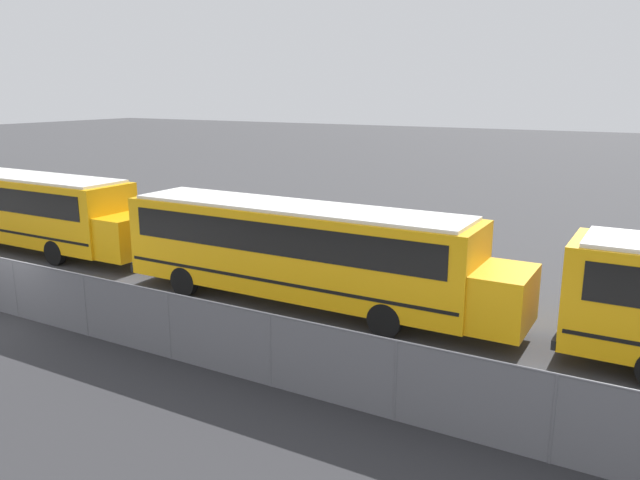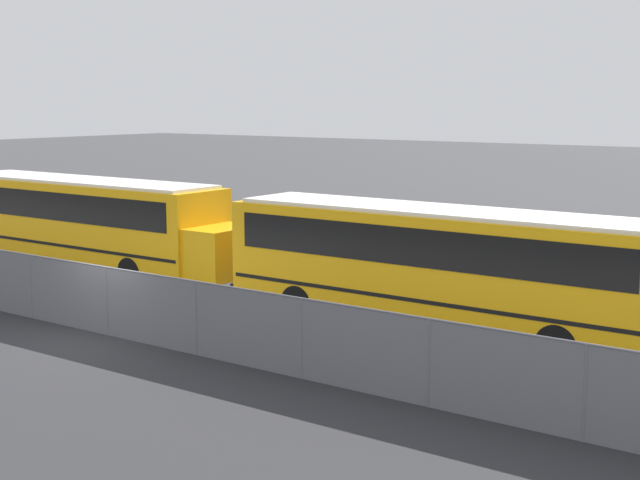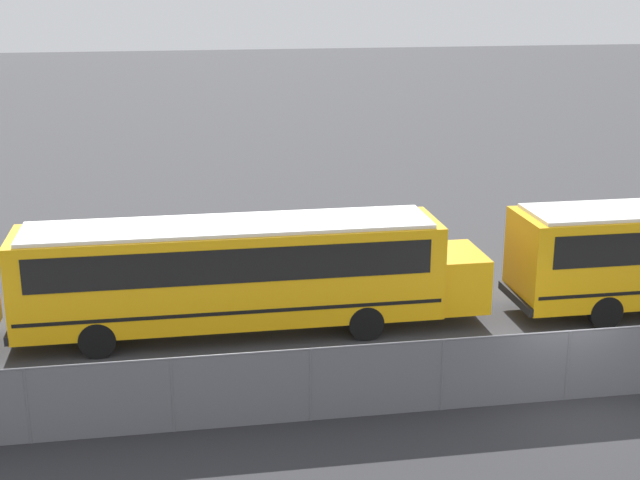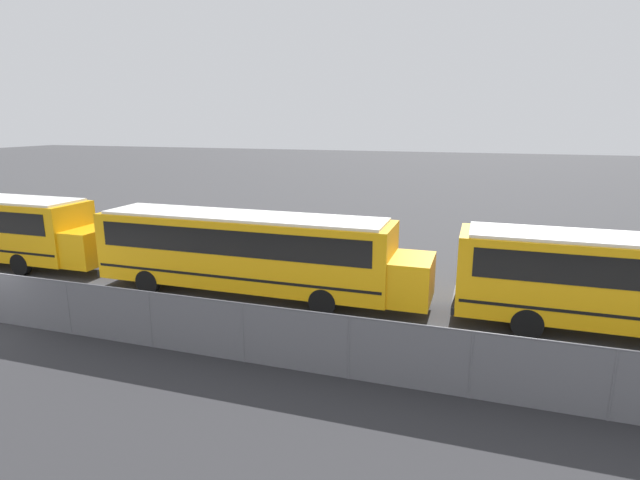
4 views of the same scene
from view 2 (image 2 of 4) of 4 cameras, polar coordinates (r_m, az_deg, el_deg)
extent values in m
plane|color=#38383A|center=(23.09, -13.37, -5.95)|extent=(200.00, 200.00, 0.00)
cube|color=#9EA0A5|center=(22.89, -13.45, -3.85)|extent=(121.20, 0.03, 1.74)
cube|color=slate|center=(22.88, -13.47, -3.85)|extent=(121.20, 0.01, 1.74)
cylinder|color=slate|center=(22.72, -13.53, -1.70)|extent=(121.20, 0.05, 0.05)
cylinder|color=slate|center=(25.22, -17.99, -2.87)|extent=(0.07, 0.07, 1.74)
cylinder|color=slate|center=(22.89, -13.45, -3.85)|extent=(0.07, 0.07, 1.74)
cylinder|color=slate|center=(20.75, -7.92, -5.00)|extent=(0.07, 0.07, 1.74)
cylinder|color=slate|center=(18.85, -1.17, -6.35)|extent=(0.07, 0.07, 1.74)
cylinder|color=slate|center=(17.28, 6.98, -7.84)|extent=(0.07, 0.07, 1.74)
cylinder|color=slate|center=(16.13, 16.60, -9.39)|extent=(0.07, 0.07, 1.74)
cube|color=orange|center=(31.77, -14.97, 1.30)|extent=(11.54, 2.43, 2.59)
cube|color=black|center=(31.70, -15.01, 2.32)|extent=(10.62, 2.47, 0.93)
cube|color=black|center=(31.87, -14.92, 0.01)|extent=(11.31, 2.46, 0.10)
cube|color=orange|center=(27.21, -6.22, -0.79)|extent=(1.38, 2.24, 1.55)
cube|color=silver|center=(31.62, -15.07, 3.71)|extent=(10.96, 2.19, 0.10)
cylinder|color=black|center=(30.08, -8.91, -1.42)|extent=(0.98, 0.28, 0.98)
cylinder|color=black|center=(28.59, -11.99, -2.05)|extent=(0.98, 0.28, 0.98)
cylinder|color=black|center=(35.40, -17.21, -0.16)|extent=(0.98, 0.28, 0.98)
cube|color=orange|center=(22.57, 7.55, -1.49)|extent=(11.54, 2.43, 2.59)
cube|color=black|center=(22.48, 7.58, -0.07)|extent=(10.62, 2.47, 0.93)
cube|color=black|center=(22.71, 7.52, -3.29)|extent=(11.31, 2.46, 0.10)
cube|color=black|center=(25.98, -3.90, -2.63)|extent=(0.12, 2.43, 0.24)
cube|color=silver|center=(22.37, 7.63, 1.89)|extent=(10.96, 2.19, 0.10)
cylinder|color=black|center=(22.46, 16.93, -5.24)|extent=(0.98, 0.28, 0.98)
cylinder|color=black|center=(20.45, 14.94, -6.54)|extent=(0.98, 0.28, 0.98)
cylinder|color=black|center=(25.55, 1.56, -3.15)|extent=(0.98, 0.28, 0.98)
cylinder|color=black|center=(23.81, -1.40, -4.05)|extent=(0.98, 0.28, 0.98)
camera|label=1|loc=(3.88, 30.26, 18.76)|focal=35.00mm
camera|label=3|loc=(26.28, -63.00, 12.56)|focal=50.00mm
camera|label=4|loc=(3.62, 4.22, 21.04)|focal=28.00mm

